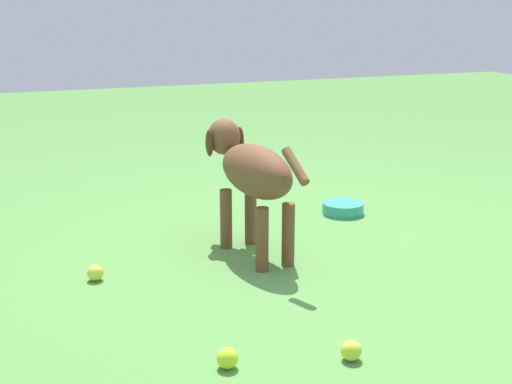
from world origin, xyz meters
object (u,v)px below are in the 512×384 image
dog (250,171)px  water_bowl (343,208)px  tennis_ball_0 (351,350)px  tennis_ball_2 (95,273)px  tennis_ball_1 (227,358)px

dog → water_bowl: (-0.69, -0.37, -0.35)m
tennis_ball_0 → tennis_ball_2: bearing=-57.5°
dog → tennis_ball_0: (0.09, 1.03, -0.34)m
tennis_ball_2 → dog: bearing=-175.2°
tennis_ball_2 → water_bowl: size_ratio=0.30×
dog → tennis_ball_1: size_ratio=12.80×
tennis_ball_2 → water_bowl: 1.46m
tennis_ball_1 → tennis_ball_0: bearing=164.5°
tennis_ball_2 → water_bowl: bearing=-162.9°
tennis_ball_1 → tennis_ball_2: bearing=-74.3°
dog → tennis_ball_1: dog is taller
tennis_ball_2 → water_bowl: (-1.39, -0.43, -0.00)m
tennis_ball_2 → tennis_ball_0: bearing=122.5°
tennis_ball_0 → tennis_ball_2: (0.62, -0.97, 0.00)m
dog → tennis_ball_2: (0.70, 0.06, -0.34)m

